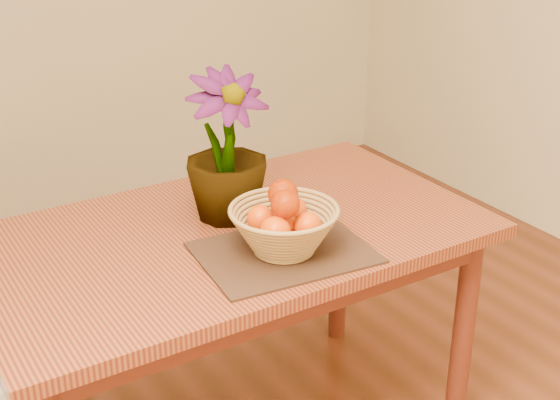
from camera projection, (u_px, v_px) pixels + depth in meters
table at (230, 257)px, 2.19m from camera, size 1.40×0.80×0.75m
placemat at (284, 252)px, 2.02m from camera, size 0.47×0.37×0.01m
wicker_basket at (284, 232)px, 2.00m from camera, size 0.29×0.29×0.12m
orange_pile at (284, 211)px, 1.97m from camera, size 0.18×0.17×0.14m
potted_plant at (226, 147)px, 2.14m from camera, size 0.24×0.24×0.42m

